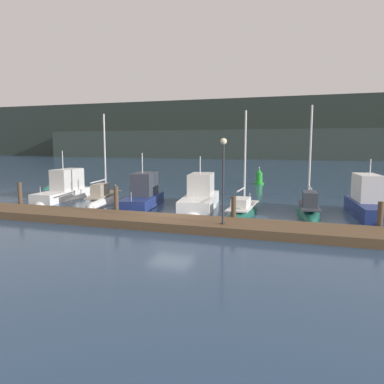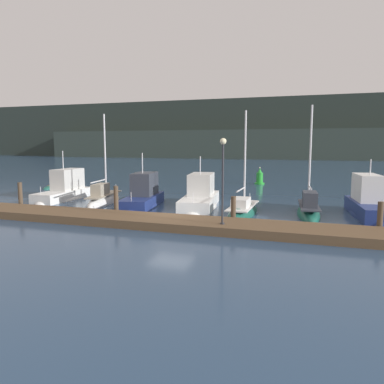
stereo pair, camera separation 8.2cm
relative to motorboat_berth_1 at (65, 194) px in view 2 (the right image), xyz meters
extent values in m
plane|color=navy|center=(11.24, -5.03, -0.45)|extent=(400.00, 400.00, 0.00)
cube|color=brown|center=(11.24, -6.56, -0.23)|extent=(31.83, 2.80, 0.45)
cylinder|color=#4C3D2D|center=(0.19, -4.91, 0.48)|extent=(0.28, 0.28, 1.86)
cylinder|color=#4C3D2D|center=(7.56, -4.91, 0.49)|extent=(0.28, 0.28, 1.88)
cylinder|color=#4C3D2D|center=(14.92, -4.91, 0.33)|extent=(0.28, 0.28, 1.57)
cylinder|color=#4C3D2D|center=(22.28, -4.91, 0.36)|extent=(0.28, 0.28, 1.63)
ellipsoid|color=white|center=(0.01, -0.15, -0.45)|extent=(2.25, 6.53, 1.16)
cube|color=white|center=(0.01, -0.15, -0.08)|extent=(2.07, 5.87, 0.75)
cube|color=silver|center=(-0.02, 0.50, 1.13)|extent=(1.47, 2.89, 1.68)
cube|color=black|center=(-0.07, 1.79, 1.38)|extent=(1.21, 0.36, 0.74)
cylinder|color=silver|center=(0.00, -0.02, 2.70)|extent=(0.07, 0.07, 1.46)
cylinder|color=silver|center=(0.11, -2.85, 0.59)|extent=(0.04, 0.04, 0.60)
ellipsoid|color=white|center=(4.16, -0.82, -0.45)|extent=(2.23, 5.72, 1.55)
cube|color=#A39984|center=(4.16, -0.82, 0.22)|extent=(1.88, 4.81, 0.08)
cube|color=#A39984|center=(4.28, -1.48, 0.68)|extent=(1.07, 1.89, 0.84)
cylinder|color=silver|center=(4.09, -0.38, 3.21)|extent=(0.12, 0.12, 5.97)
cylinder|color=silver|center=(4.33, -1.75, 1.32)|extent=(0.57, 2.75, 0.09)
cylinder|color=silver|center=(3.72, 1.71, 0.47)|extent=(0.04, 0.04, 0.50)
ellipsoid|color=navy|center=(7.51, -1.17, -0.45)|extent=(3.14, 6.52, 1.19)
cube|color=navy|center=(7.51, -1.17, -0.07)|extent=(2.87, 5.87, 0.77)
cube|color=#333842|center=(7.40, -0.56, 1.12)|extent=(1.87, 2.96, 1.60)
cube|color=black|center=(7.18, 0.67, 1.36)|extent=(1.27, 0.51, 0.71)
cylinder|color=silver|center=(7.49, -1.05, 2.64)|extent=(0.07, 0.07, 1.43)
cylinder|color=silver|center=(7.98, -3.76, 0.62)|extent=(0.04, 0.04, 0.60)
ellipsoid|color=white|center=(11.49, -0.18, -0.45)|extent=(3.40, 7.42, 1.06)
cube|color=white|center=(11.49, -0.18, -0.04)|extent=(3.10, 6.69, 0.82)
cube|color=silver|center=(11.38, 0.52, 1.12)|extent=(2.04, 3.35, 1.51)
cube|color=black|center=(11.15, 1.94, 1.35)|extent=(1.40, 0.50, 0.67)
cylinder|color=silver|center=(11.47, -0.04, 2.50)|extent=(0.07, 0.07, 1.25)
cylinder|color=silver|center=(11.97, -3.15, 0.67)|extent=(0.04, 0.04, 0.60)
ellipsoid|color=#195647|center=(14.83, -1.60, -0.45)|extent=(1.60, 5.48, 1.39)
cube|color=silver|center=(14.83, -1.60, 0.06)|extent=(1.35, 4.60, 0.08)
cube|color=silver|center=(14.83, -2.26, 0.37)|extent=(0.96, 1.75, 0.54)
cylinder|color=silver|center=(14.83, -1.16, 3.07)|extent=(0.12, 0.12, 6.03)
cylinder|color=silver|center=(14.83, -2.37, 1.20)|extent=(0.09, 2.42, 0.09)
cylinder|color=silver|center=(14.83, 0.92, 0.31)|extent=(0.04, 0.04, 0.50)
ellipsoid|color=#195647|center=(18.83, -0.77, -0.45)|extent=(1.81, 5.46, 1.31)
cube|color=#333842|center=(18.83, -0.77, 0.18)|extent=(1.52, 4.59, 0.08)
cube|color=#333842|center=(18.89, -1.41, 0.67)|extent=(0.96, 1.78, 0.88)
cylinder|color=silver|center=(18.80, -0.34, 3.28)|extent=(0.12, 0.12, 6.20)
cylinder|color=silver|center=(18.89, -1.39, 1.37)|extent=(0.27, 2.10, 0.09)
cylinder|color=silver|center=(18.62, 1.69, 0.43)|extent=(0.04, 0.04, 0.50)
ellipsoid|color=navy|center=(22.35, -0.04, -0.45)|extent=(2.67, 6.83, 1.17)
cube|color=navy|center=(22.35, -0.04, -0.01)|extent=(2.44, 6.15, 0.88)
cube|color=silver|center=(22.27, 0.62, 1.26)|extent=(1.63, 3.06, 1.67)
cube|color=black|center=(22.12, 1.94, 1.51)|extent=(1.18, 0.44, 0.74)
cylinder|color=silver|center=(22.33, 0.09, 2.58)|extent=(0.07, 0.07, 0.98)
cylinder|color=silver|center=(22.67, -2.82, 0.73)|extent=(0.04, 0.04, 0.60)
cylinder|color=green|center=(13.23, 16.49, -0.37)|extent=(1.08, 1.08, 0.16)
cylinder|color=green|center=(13.23, 16.49, 0.26)|extent=(0.72, 0.72, 1.11)
cone|color=green|center=(13.23, 16.49, 1.06)|extent=(0.51, 0.51, 0.50)
sphere|color=#F9EAB7|center=(13.23, 16.49, 1.36)|extent=(0.16, 0.16, 0.16)
cylinder|color=#2D2D33|center=(14.83, -7.08, 0.03)|extent=(0.24, 0.24, 0.06)
cylinder|color=#2D2D33|center=(14.83, -7.08, 2.02)|extent=(0.10, 0.10, 3.92)
sphere|color=#F9EAB7|center=(14.83, -7.08, 4.12)|extent=(0.32, 0.32, 0.32)
cube|color=#28332D|center=(11.24, 96.68, 8.62)|extent=(240.00, 16.00, 18.14)
cube|color=#333F39|center=(5.78, 86.68, 3.78)|extent=(144.00, 10.00, 8.47)
cube|color=#F4DB8C|center=(-25.96, 88.63, 5.62)|extent=(0.80, 0.10, 0.80)
cube|color=#F4DB8C|center=(-10.54, 88.63, 7.62)|extent=(0.80, 0.10, 0.80)
cube|color=#F4DB8C|center=(-2.33, 88.63, 7.69)|extent=(0.80, 0.10, 0.80)
cube|color=#F4DB8C|center=(-16.76, 88.63, 3.33)|extent=(0.80, 0.10, 0.80)
ellipsoid|color=#195647|center=(-6.23, 6.34, -0.45)|extent=(1.71, 3.44, 0.56)
cube|color=brown|center=(-6.23, 6.34, -0.23)|extent=(1.02, 0.80, 0.06)
camera|label=1|loc=(19.17, -25.06, 4.01)|focal=35.00mm
camera|label=2|loc=(19.25, -25.03, 4.01)|focal=35.00mm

